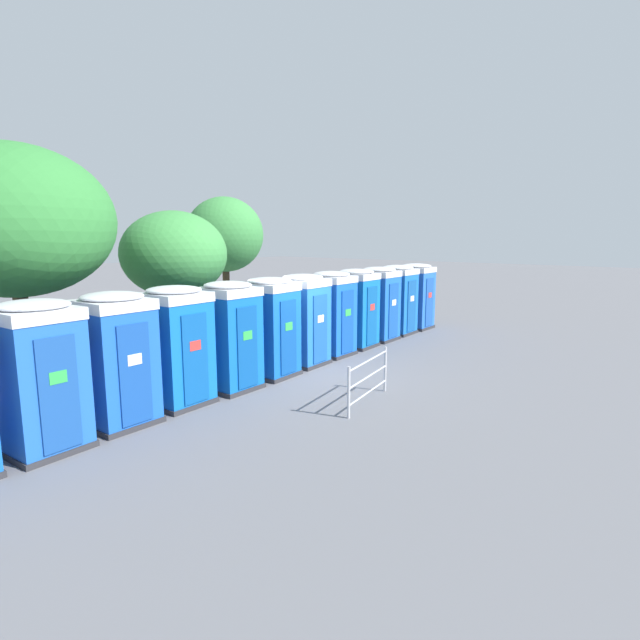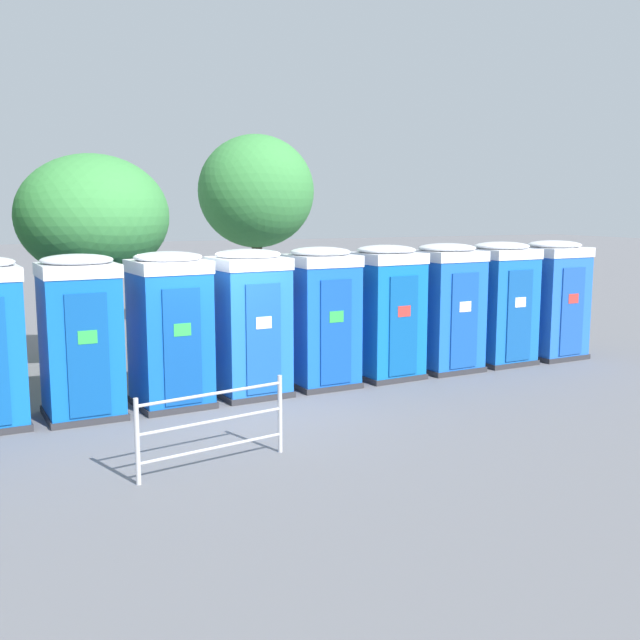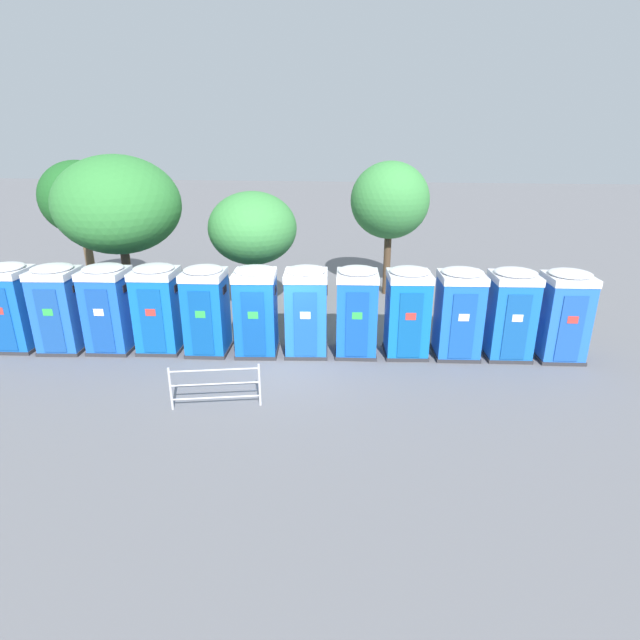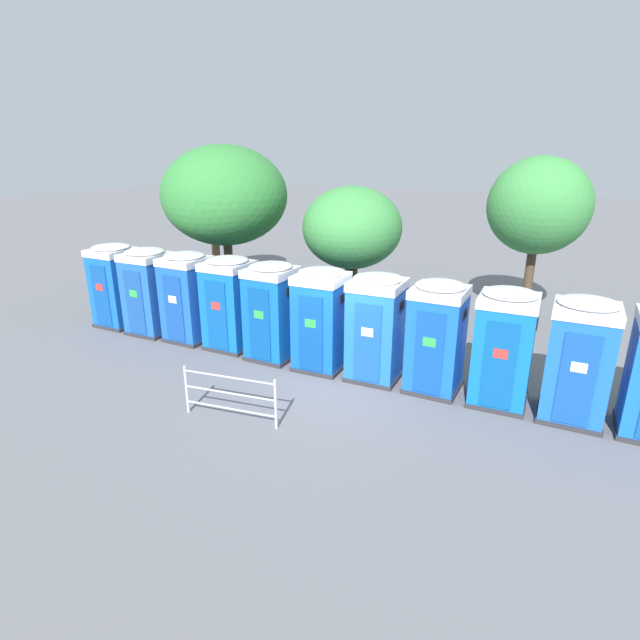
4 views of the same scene
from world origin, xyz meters
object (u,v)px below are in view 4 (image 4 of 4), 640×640
portapotty_4 (272,311)px  event_barrier (230,395)px  portapotty_0 (116,285)px  portapotty_9 (579,360)px  street_tree_0 (212,191)px  street_tree_3 (539,206)px  portapotty_6 (376,327)px  street_tree_2 (352,229)px  portapotty_7 (436,336)px  portapotty_8 (504,347)px  portapotty_3 (230,303)px  portapotty_1 (149,291)px  portapotty_5 (321,319)px  street_tree_1 (225,196)px  portapotty_2 (188,296)px

portapotty_4 → event_barrier: bearing=-68.8°
event_barrier → portapotty_0: bearing=158.3°
portapotty_9 → street_tree_0: size_ratio=0.50×
portapotty_4 → event_barrier: portapotty_4 is taller
street_tree_3 → portapotty_6: bearing=-110.7°
street_tree_0 → street_tree_2: street_tree_0 is taller
street_tree_2 → street_tree_3: bearing=36.5°
portapotty_4 → portapotty_7: 4.25m
portapotty_8 → street_tree_3: 6.37m
portapotty_3 → portapotty_8: (7.07, 0.49, 0.00)m
portapotty_1 → portapotty_0: bearing=-177.9°
portapotty_0 → portapotty_5: same height
street_tree_1 → portapotty_7: bearing=-14.7°
portapotty_4 → portapotty_9: bearing=4.6°
portapotty_9 → street_tree_0: bearing=162.5°
portapotty_5 → street_tree_3: bearing=59.4°
portapotty_0 → portapotty_8: same height
street_tree_0 → street_tree_1: 3.60m
portapotty_0 → portapotty_4: bearing=3.7°
portapotty_2 → street_tree_1: (-0.67, 2.56, 2.55)m
portapotty_0 → street_tree_3: size_ratio=0.50×
portapotty_2 → portapotty_7: same height
portapotty_3 → portapotty_7: 5.67m
portapotty_8 → portapotty_9: same height
portapotty_8 → event_barrier: portapotty_8 is taller
street_tree_1 → street_tree_2: street_tree_1 is taller
portapotty_5 → street_tree_3: street_tree_3 is taller
portapotty_2 → street_tree_2: 5.08m
street_tree_1 → event_barrier: size_ratio=2.67×
portapotty_1 → portapotty_9: (11.31, 0.89, -0.00)m
portapotty_0 → street_tree_3: bearing=32.1°
portapotty_9 → portapotty_4: bearing=-175.4°
portapotty_6 → portapotty_3: bearing=-176.6°
portapotty_1 → portapotty_6: 7.09m
portapotty_4 → portapotty_8: size_ratio=1.00×
portapotty_0 → portapotty_2: bearing=4.3°
portapotty_6 → portapotty_8: (2.83, 0.24, 0.00)m
portapotty_2 → street_tree_3: size_ratio=0.50×
portapotty_0 → street_tree_2: bearing=28.7°
portapotty_4 → street_tree_2: bearing=77.8°
street_tree_1 → event_barrier: street_tree_1 is taller
portapotty_1 → portapotty_5: bearing=4.2°
portapotty_1 → street_tree_0: 5.97m
portapotty_4 → street_tree_0: (-6.22, 4.75, 2.45)m
portapotty_5 → portapotty_8: (4.24, 0.39, -0.00)m
portapotty_3 → street_tree_1: street_tree_1 is taller
portapotty_1 → portapotty_9: size_ratio=1.00×
street_tree_1 → street_tree_2: bearing=9.3°
street_tree_0 → event_barrier: bearing=-46.6°
portapotty_0 → portapotty_6: bearing=4.2°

